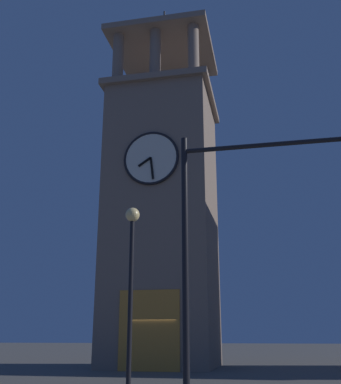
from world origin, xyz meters
TOP-DOWN VIEW (x-y plane):
  - ground_plane at (0.00, 0.00)m, footprint 200.00×200.00m
  - clocktower at (0.16, -2.09)m, footprint 6.68×7.00m
  - traffic_signal_near at (-5.32, 13.94)m, footprint 4.40×0.41m
  - street_lamp at (-1.93, 11.57)m, footprint 0.44×0.44m

SIDE VIEW (x-z plane):
  - ground_plane at x=0.00m, z-range 0.00..0.00m
  - street_lamp at x=-1.93m, z-range 1.05..6.55m
  - traffic_signal_near at x=-5.32m, z-range 1.15..7.79m
  - clocktower at x=0.16m, z-range -3.04..20.88m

